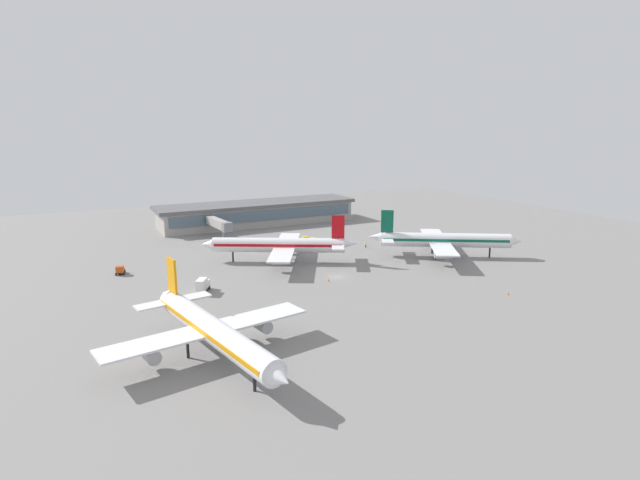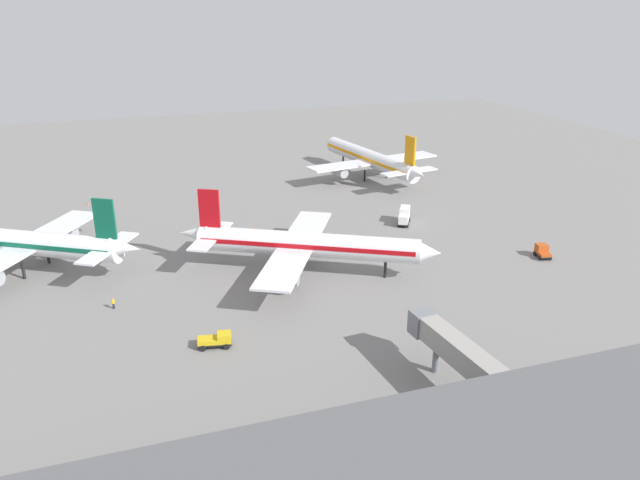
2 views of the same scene
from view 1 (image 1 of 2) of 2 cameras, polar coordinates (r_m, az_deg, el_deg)
name	(u,v)px [view 1 (image 1 of 2)]	position (r m, az deg, el deg)	size (l,w,h in m)	color
ground	(337,277)	(132.11, 1.92, -4.09)	(288.00, 288.00, 0.00)	gray
terminal_building	(257,213)	(203.45, -6.98, 3.02)	(78.09, 18.98, 8.68)	#9E9993
airplane_at_gate	(212,330)	(87.56, -11.93, -9.75)	(36.45, 44.96, 13.73)	white
airplane_taxiing	(280,245)	(145.26, -4.45, -0.56)	(40.65, 33.97, 13.58)	white
airplane_distant	(443,240)	(155.21, 13.53, -0.01)	(40.35, 33.85, 13.73)	white
catering_truck	(203,285)	(122.67, -12.93, -4.90)	(4.52, 5.78, 3.30)	black
pushback_tractor	(308,239)	(171.07, -1.31, 0.12)	(4.68, 2.89, 1.90)	black
baggage_tug	(120,270)	(143.51, -21.35, -3.13)	(2.83, 3.55, 2.30)	black
ground_crew_worker	(366,245)	(163.62, 5.12, -0.55)	(0.49, 0.55, 1.67)	#1E2338
jet_bridge	(219,224)	(178.51, -11.15, 1.77)	(4.40, 17.82, 6.74)	#9E9993
safety_cone_near_gate	(508,293)	(125.76, 20.19, -5.60)	(0.44, 0.44, 0.60)	#EA590C
safety_cone_mid_apron	(329,280)	(128.04, 0.97, -4.48)	(0.44, 0.44, 0.60)	#EA590C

